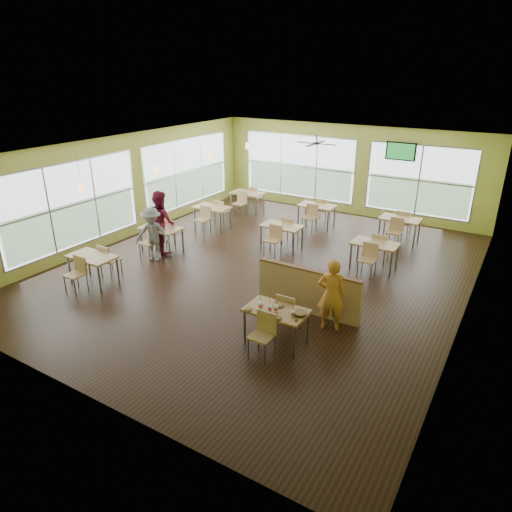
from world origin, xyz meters
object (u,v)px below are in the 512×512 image
at_px(main_table, 276,315).
at_px(food_basket, 300,313).
at_px(man_plaid, 331,295).
at_px(half_wall_divider, 308,291).

height_order(main_table, food_basket, main_table).
distance_m(main_table, food_basket, 0.50).
distance_m(man_plaid, food_basket, 1.04).
relative_size(main_table, food_basket, 5.68).
relative_size(main_table, man_plaid, 0.97).
bearing_deg(half_wall_divider, man_plaid, -29.36).
distance_m(main_table, half_wall_divider, 1.45).
relative_size(man_plaid, food_basket, 5.83).
bearing_deg(food_basket, man_plaid, 78.44).
bearing_deg(food_basket, main_table, -174.40).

